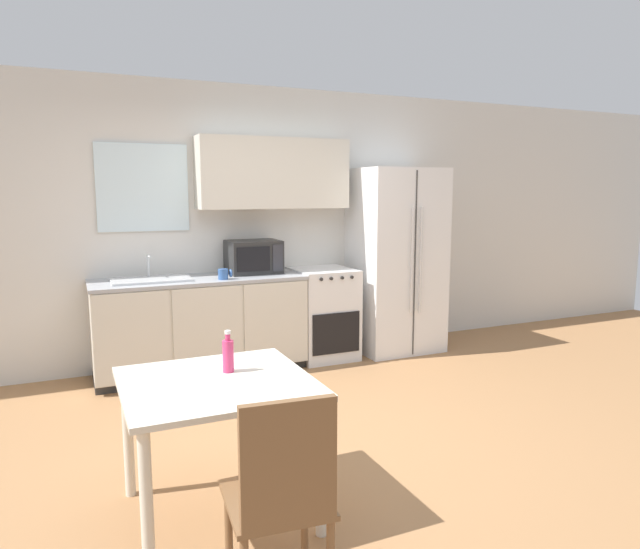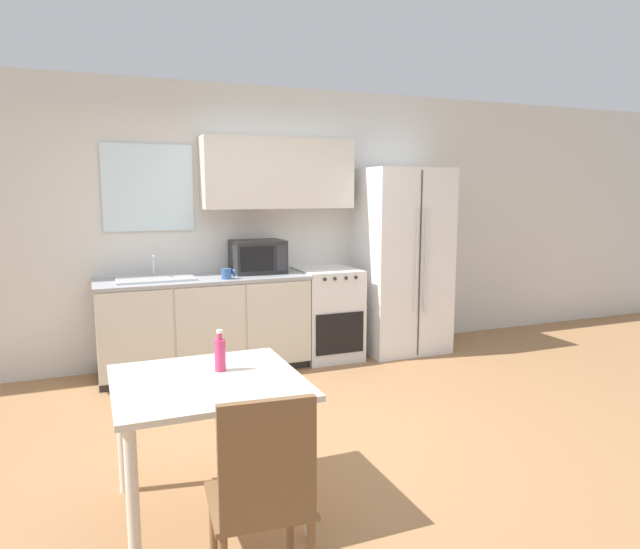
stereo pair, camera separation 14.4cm
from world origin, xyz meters
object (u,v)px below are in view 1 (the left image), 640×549
at_px(refrigerator, 396,260).
at_px(microwave, 254,257).
at_px(oven_range, 323,313).
at_px(coffee_mug, 224,274).
at_px(dining_table, 217,401).
at_px(dining_chair_near, 283,491).
at_px(drink_bottle, 228,355).

height_order(refrigerator, microwave, refrigerator).
distance_m(oven_range, coffee_mug, 1.18).
relative_size(oven_range, dining_table, 0.97).
bearing_deg(dining_table, refrigerator, 43.27).
bearing_deg(coffee_mug, dining_table, -105.62).
distance_m(dining_chair_near, drink_bottle, 0.98).
xyz_separation_m(oven_range, microwave, (-0.69, 0.09, 0.60)).
relative_size(oven_range, refrigerator, 0.47).
distance_m(oven_range, drink_bottle, 2.81).
distance_m(refrigerator, dining_chair_near, 4.05).
xyz_separation_m(dining_chair_near, drink_bottle, (0.04, 0.94, 0.29)).
bearing_deg(coffee_mug, microwave, 37.60).
height_order(dining_table, drink_bottle, drink_bottle).
relative_size(coffee_mug, dining_table, 0.13).
height_order(oven_range, coffee_mug, coffee_mug).
bearing_deg(refrigerator, microwave, 175.11).
xyz_separation_m(oven_range, dining_chair_near, (-1.63, -3.23, 0.08)).
bearing_deg(dining_chair_near, dining_table, 98.57).
xyz_separation_m(refrigerator, drink_bottle, (-2.42, -2.25, -0.14)).
bearing_deg(oven_range, dining_table, -124.95).
xyz_separation_m(coffee_mug, dining_chair_near, (-0.57, -3.04, -0.41)).
distance_m(oven_range, microwave, 0.92).
bearing_deg(drink_bottle, oven_range, 55.28).
bearing_deg(drink_bottle, dining_chair_near, -92.48).
bearing_deg(dining_chair_near, refrigerator, 57.38).
relative_size(dining_table, drink_bottle, 4.17).
height_order(coffee_mug, dining_chair_near, coffee_mug).
distance_m(microwave, drink_bottle, 2.56).
xyz_separation_m(microwave, coffee_mug, (-0.37, -0.28, -0.11)).
bearing_deg(dining_chair_near, coffee_mug, 84.45).
distance_m(refrigerator, microwave, 1.53).
bearing_deg(dining_table, microwave, 68.43).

